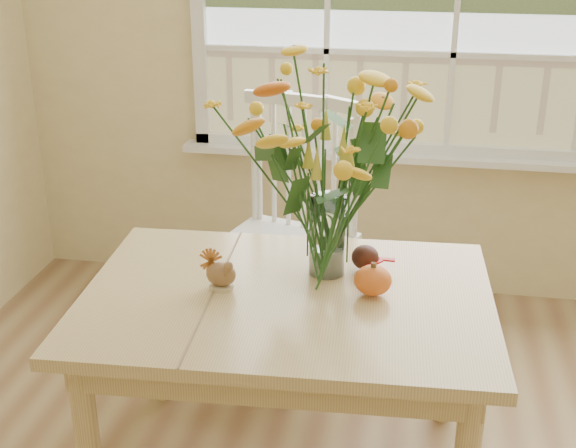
# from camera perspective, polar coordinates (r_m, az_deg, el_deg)

# --- Properties ---
(wall_back) EXTENTS (4.00, 0.02, 2.70)m
(wall_back) POSITION_cam_1_polar(r_m,az_deg,el_deg) (3.47, 12.41, 15.50)
(wall_back) COLOR beige
(wall_back) RESTS_ON floor
(dining_table) EXTENTS (1.28, 0.94, 0.66)m
(dining_table) POSITION_cam_1_polar(r_m,az_deg,el_deg) (2.38, -0.09, -7.12)
(dining_table) COLOR tan
(dining_table) RESTS_ON floor
(windsor_chair) EXTENTS (0.59, 0.58, 1.05)m
(windsor_chair) POSITION_cam_1_polar(r_m,az_deg,el_deg) (3.05, 0.28, 0.17)
(windsor_chair) COLOR white
(windsor_chair) RESTS_ON floor
(flower_vase) EXTENTS (0.54, 0.54, 0.64)m
(flower_vase) POSITION_cam_1_polar(r_m,az_deg,el_deg) (2.32, 3.04, 4.97)
(flower_vase) COLOR white
(flower_vase) RESTS_ON dining_table
(pumpkin) EXTENTS (0.11, 0.11, 0.09)m
(pumpkin) POSITION_cam_1_polar(r_m,az_deg,el_deg) (2.32, 6.30, -4.27)
(pumpkin) COLOR #EB581B
(pumpkin) RESTS_ON dining_table
(turkey_figurine) EXTENTS (0.10, 0.07, 0.12)m
(turkey_figurine) POSITION_cam_1_polar(r_m,az_deg,el_deg) (2.35, -4.98, -3.74)
(turkey_figurine) COLOR #CCB78C
(turkey_figurine) RESTS_ON dining_table
(dark_gourd) EXTENTS (0.13, 0.09, 0.08)m
(dark_gourd) POSITION_cam_1_polar(r_m,az_deg,el_deg) (2.48, 5.73, -2.56)
(dark_gourd) COLOR #38160F
(dark_gourd) RESTS_ON dining_table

